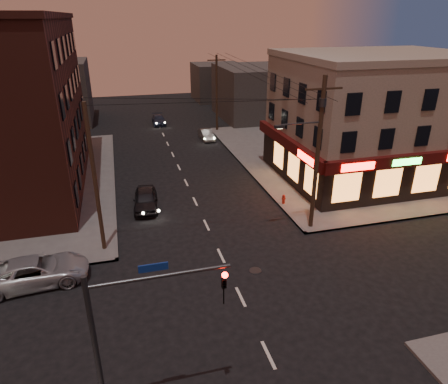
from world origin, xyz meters
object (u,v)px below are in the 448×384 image
object	(u,v)px
sedan_near	(146,199)
sedan_mid	(206,135)
fire_hydrant	(284,199)
suv_cross	(36,271)
sedan_far	(159,120)

from	to	relation	value
sedan_near	sedan_mid	bearing A→B (deg)	68.60
fire_hydrant	suv_cross	bearing A→B (deg)	-161.43
suv_cross	fire_hydrant	size ratio (longest dim) A/B	7.43
sedan_far	suv_cross	bearing A→B (deg)	-106.07
sedan_mid	suv_cross	bearing A→B (deg)	-123.02
sedan_near	sedan_mid	size ratio (longest dim) A/B	1.17
fire_hydrant	sedan_far	bearing A→B (deg)	102.84
suv_cross	sedan_near	distance (m)	10.16
sedan_far	fire_hydrant	xyz separation A→B (m)	(6.32, -27.72, -0.04)
suv_cross	sedan_near	xyz separation A→B (m)	(6.48, 7.83, -0.02)
sedan_near	sedan_far	bearing A→B (deg)	86.79
sedan_near	sedan_far	xyz separation A→B (m)	(3.88, 25.49, -0.14)
suv_cross	sedan_mid	xyz separation A→B (m)	(14.92, 24.51, -0.15)
sedan_mid	fire_hydrant	distance (m)	18.98
sedan_near	suv_cross	bearing A→B (deg)	-124.16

